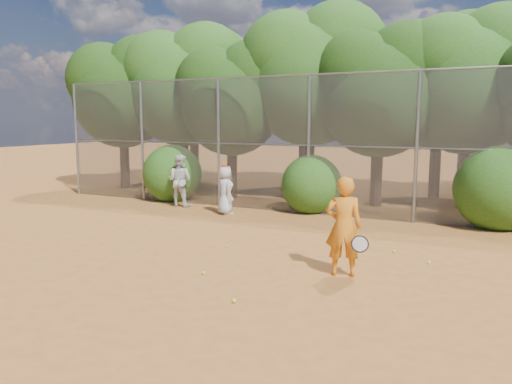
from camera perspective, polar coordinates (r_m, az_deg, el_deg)
The scene contains 22 objects.
ground at distance 9.02m, azimuth -1.20°, elevation -9.43°, with size 80.00×80.00×0.00m, color #A55E25.
fence_back at distance 14.25m, azimuth 9.40°, elevation 5.41°, with size 20.05×0.09×4.03m.
tree_0 at distance 20.63m, azimuth -14.88°, elevation 11.35°, with size 4.38×3.81×6.00m.
tree_1 at distance 19.54m, azimuth -8.20°, elevation 12.40°, with size 4.64×4.03×6.35m.
tree_2 at distance 17.61m, azimuth -2.61°, elevation 11.04°, with size 3.99×3.47×5.47m.
tree_3 at distance 17.57m, azimuth 6.44°, elevation 13.66°, with size 4.89×4.26×6.70m.
tree_4 at distance 16.27m, azimuth 14.15°, elevation 11.64°, with size 4.19×3.64×5.73m.
tree_5 at distance 16.76m, azimuth 23.36°, elevation 12.11°, with size 4.51×3.92×6.17m.
tree_9 at distance 22.01m, azimuth -7.00°, elevation 12.41°, with size 4.83×4.20×6.62m.
tree_10 at distance 19.99m, azimuth 5.83°, elevation 13.68°, with size 5.15×4.48×7.06m.
tree_11 at distance 18.44m, azimuth 20.45°, elevation 12.22°, with size 4.64×4.03×6.35m.
bush_0 at distance 17.20m, azimuth -9.55°, elevation 2.38°, with size 2.00×2.00×2.00m, color #224F13.
bush_1 at distance 14.90m, azimuth 6.37°, elevation 1.15°, with size 1.80×1.80×1.80m, color #224F13.
bush_2 at distance 14.05m, azimuth 25.99°, elevation 0.74°, with size 2.20×2.20×2.20m, color #224F13.
player_yellow at distance 8.91m, azimuth 9.98°, elevation -3.89°, with size 0.89×0.62×1.77m.
player_teen at distance 14.48m, azimuth -3.53°, elevation 0.25°, with size 0.82×0.79×1.44m.
player_white at distance 15.96m, azimuth -8.72°, elevation 1.31°, with size 0.89×0.75×1.65m.
ball_0 at distance 10.19m, azimuth 19.13°, elevation -7.60°, with size 0.07×0.07×0.07m, color #C2E429.
ball_1 at distance 10.78m, azimuth 15.49°, elevation -6.58°, with size 0.07×0.07×0.07m, color #C2E429.
ball_2 at distance 7.71m, azimuth -2.52°, elevation -12.31°, with size 0.07×0.07×0.07m, color #C2E429.
ball_4 at distance 10.84m, azimuth -3.32°, elevation -6.20°, with size 0.07×0.07×0.07m, color #C2E429.
ball_6 at distance 9.04m, azimuth -6.03°, elevation -9.20°, with size 0.07×0.07×0.07m, color #C2E429.
Camera 1 is at (3.90, -7.65, 2.75)m, focal length 35.00 mm.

